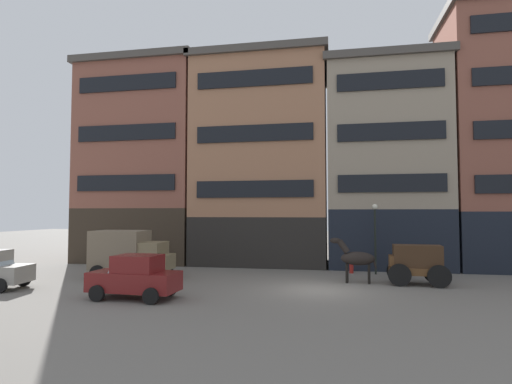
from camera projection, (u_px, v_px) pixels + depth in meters
name	position (u px, v px, depth m)	size (l,w,h in m)	color
ground_plane	(317.00, 290.00, 18.89)	(120.00, 120.00, 0.00)	slate
building_far_left	(145.00, 161.00, 30.90)	(9.16, 6.27, 14.94)	#33281E
building_center_left	(261.00, 160.00, 29.22)	(9.69, 6.27, 14.80)	black
building_center_right	(385.00, 163.00, 27.61)	(8.12, 6.27, 13.88)	black
cargo_wagon	(416.00, 262.00, 20.25)	(3.01, 1.72, 1.98)	brown
draft_horse	(356.00, 258.00, 20.80)	(2.35, 0.73, 2.30)	black
delivery_truck_far	(130.00, 253.00, 22.02)	(4.38, 2.20, 2.62)	#7A6B4C
sedan_light	(135.00, 277.00, 16.97)	(3.76, 1.99, 1.83)	maroon
streetlamp_curbside	(375.00, 229.00, 23.73)	(0.32, 0.32, 4.12)	black
fire_hydrant_curbside	(351.00, 266.00, 24.05)	(0.24, 0.24, 0.83)	maroon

